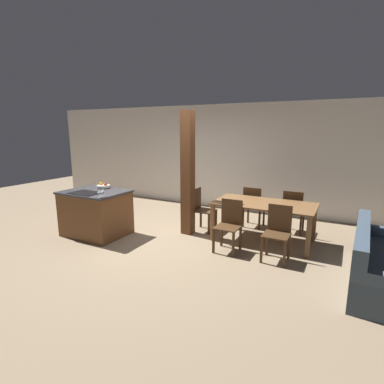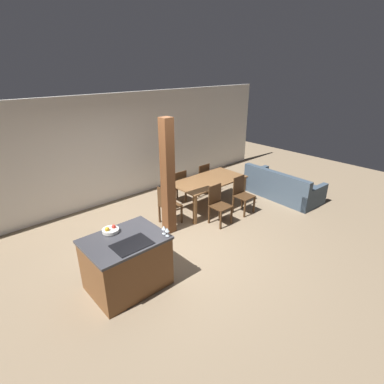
{
  "view_description": "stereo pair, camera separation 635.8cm",
  "coord_description": "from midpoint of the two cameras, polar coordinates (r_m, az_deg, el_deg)",
  "views": [
    {
      "loc": [
        3.09,
        -4.49,
        2.06
      ],
      "look_at": [
        0.6,
        0.2,
        0.95
      ],
      "focal_mm": 28.0,
      "sensor_mm": 36.0,
      "label": 1
    },
    {
      "loc": [
        -3.11,
        -3.91,
        3.32
      ],
      "look_at": [
        0.6,
        0.2,
        0.95
      ],
      "focal_mm": 28.0,
      "sensor_mm": 36.0,
      "label": 2
    }
  ],
  "objects": [
    {
      "name": "wine_glass_near",
      "position": [
        3.93,
        14.94,
        -14.08
      ],
      "size": [
        0.07,
        0.07,
        0.14
      ],
      "color": "silver",
      "rests_on": "kitchen_island"
    },
    {
      "name": "dining_chair_near_left",
      "position": [
        5.08,
        42.03,
        -17.48
      ],
      "size": [
        0.4,
        0.4,
        0.88
      ],
      "color": "#472D19",
      "rests_on": "ground_plane"
    },
    {
      "name": "ground_plane",
      "position": [
        4.99,
        25.37,
        -22.1
      ],
      "size": [
        16.0,
        16.0,
        0.0
      ],
      "primitive_type": "plane",
      "color": "#847056"
    },
    {
      "name": "dining_chair_near_right",
      "position": [
        5.35,
        50.93,
        -17.42
      ],
      "size": [
        0.4,
        0.4,
        0.88
      ],
      "color": "#472D19",
      "rests_on": "ground_plane"
    },
    {
      "name": "dining_table",
      "position": [
        5.74,
        44.66,
        -12.69
      ],
      "size": [
        1.82,
        0.96,
        0.73
      ],
      "color": "brown",
      "rests_on": "ground_plane"
    },
    {
      "name": "fruit_bowl",
      "position": [
        4.72,
        9.81,
        -10.34
      ],
      "size": [
        0.26,
        0.26,
        0.11
      ],
      "color": "silver",
      "rests_on": "kitchen_island"
    },
    {
      "name": "timber_post",
      "position": [
        5.03,
        30.36,
        -7.01
      ],
      "size": [
        0.22,
        0.22,
        2.42
      ],
      "color": "brown",
      "rests_on": "ground_plane"
    },
    {
      "name": "dining_chair_far_left",
      "position": [
        6.33,
        39.02,
        -11.55
      ],
      "size": [
        0.4,
        0.4,
        0.88
      ],
      "rotation": [
        0.0,
        0.0,
        3.14
      ],
      "color": "#472D19",
      "rests_on": "ground_plane"
    },
    {
      "name": "kitchen_island",
      "position": [
        4.65,
        9.09,
        -17.28
      ],
      "size": [
        1.21,
        0.93,
        0.9
      ],
      "color": "brown",
      "rests_on": "ground_plane"
    },
    {
      "name": "dining_chair_head_end",
      "position": [
        5.55,
        31.3,
        -13.67
      ],
      "size": [
        0.4,
        0.4,
        0.88
      ],
      "rotation": [
        0.0,
        0.0,
        1.57
      ],
      "color": "#472D19",
      "rests_on": "ground_plane"
    },
    {
      "name": "dining_chair_far_right",
      "position": [
        6.56,
        46.18,
        -11.85
      ],
      "size": [
        0.4,
        0.4,
        0.88
      ],
      "rotation": [
        0.0,
        0.0,
        3.14
      ],
      "color": "#472D19",
      "rests_on": "ground_plane"
    },
    {
      "name": "wine_glass_middle",
      "position": [
        4.01,
        15.23,
        -13.58
      ],
      "size": [
        0.07,
        0.07,
        0.14
      ],
      "color": "silver",
      "rests_on": "kitchen_island"
    },
    {
      "name": "wall_back",
      "position": [
        7.17,
        27.54,
        -0.34
      ],
      "size": [
        11.2,
        0.08,
        2.7
      ],
      "color": "silver",
      "rests_on": "ground_plane"
    }
  ]
}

